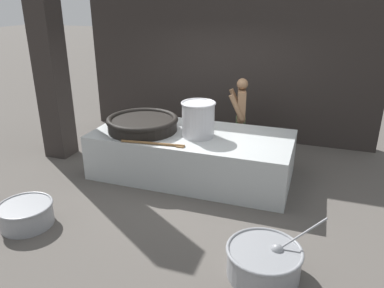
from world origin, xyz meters
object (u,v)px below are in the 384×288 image
giant_wok_near (143,123)px  cook (240,115)px  prep_bowl_vegetables (264,260)px  prep_bowl_meat (26,213)px  stock_pot (198,119)px

giant_wok_near → cook: (1.46, 1.31, -0.08)m
prep_bowl_vegetables → prep_bowl_meat: bearing=-178.9°
prep_bowl_meat → prep_bowl_vegetables: bearing=1.1°
giant_wok_near → stock_pot: (1.01, 0.05, 0.17)m
prep_bowl_meat → stock_pot: bearing=50.2°
giant_wok_near → prep_bowl_meat: bearing=-110.4°
prep_bowl_meat → giant_wok_near: bearing=69.6°
stock_pot → cook: size_ratio=0.38×
cook → stock_pot: bearing=57.2°
prep_bowl_vegetables → prep_bowl_meat: 3.28m
giant_wok_near → prep_bowl_meat: size_ratio=1.67×
stock_pot → prep_bowl_meat: bearing=-129.8°
stock_pot → cook: 1.37m
giant_wok_near → cook: 1.96m
stock_pot → prep_bowl_vegetables: (1.48, -2.10, -0.89)m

